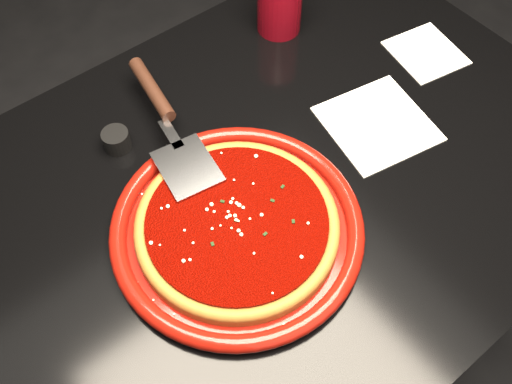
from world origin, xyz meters
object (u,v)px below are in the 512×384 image
table (253,286)px  plate (237,228)px  pizza_server (169,123)px  cup (280,3)px  ramekin (116,140)px

table → plate: plate is taller
pizza_server → cup: (0.32, 0.11, 0.01)m
table → ramekin: 0.46m
table → cup: bearing=44.1°
table → plate: size_ratio=3.13×
pizza_server → plate: bearing=-87.0°
plate → ramekin: 0.26m
cup → plate: bearing=-137.4°
table → plate: 0.40m
plate → cup: (0.34, 0.32, 0.04)m
pizza_server → cup: size_ratio=2.99×
cup → ramekin: 0.41m
pizza_server → ramekin: (-0.08, 0.05, -0.03)m
table → ramekin: bearing=120.1°
table → plate: (-0.07, -0.05, 0.39)m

